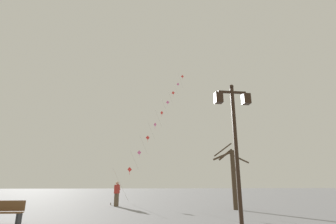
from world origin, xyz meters
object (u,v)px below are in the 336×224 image
kite_flyer (117,193)px  park_bench (1,213)px  kite_train (158,119)px  bare_tree (233,174)px  twin_lantern_lamp_post (234,126)px

kite_flyer → park_bench: 8.97m
kite_train → kite_flyer: size_ratio=9.07×
bare_tree → park_bench: size_ratio=2.58×
park_bench → bare_tree: bearing=23.2°
park_bench → twin_lantern_lamp_post: bearing=-16.1°
kite_train → park_bench: 17.92m
kite_flyer → bare_tree: bearing=-85.0°
twin_lantern_lamp_post → park_bench: (-8.70, 2.66, -3.13)m
twin_lantern_lamp_post → kite_train: (-1.34, 17.09, 4.56)m
twin_lantern_lamp_post → kite_train: kite_train is taller
twin_lantern_lamp_post → kite_flyer: 12.07m
kite_flyer → park_bench: (-3.88, -8.08, -0.45)m
kite_train → bare_tree: (4.00, -9.76, -6.01)m
kite_train → kite_flyer: (-3.48, -6.35, -7.23)m
kite_train → bare_tree: 12.14m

